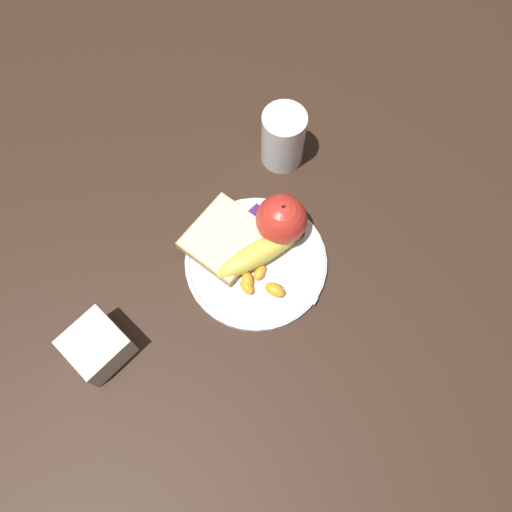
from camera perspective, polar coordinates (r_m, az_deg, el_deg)
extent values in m
plane|color=#332116|center=(0.82, 0.00, -0.84)|extent=(3.00, 3.00, 0.00)
cylinder|color=silver|center=(0.81, 0.00, -0.69)|extent=(0.23, 0.23, 0.01)
torus|color=silver|center=(0.81, 0.00, -0.53)|extent=(0.23, 0.23, 0.01)
cylinder|color=silver|center=(0.87, 3.11, 13.31)|extent=(0.07, 0.07, 0.11)
cylinder|color=orange|center=(0.88, 3.08, 12.98)|extent=(0.07, 0.07, 0.09)
sphere|color=red|center=(0.79, 2.93, 4.19)|extent=(0.08, 0.08, 0.08)
cylinder|color=brown|center=(0.75, 3.10, 5.72)|extent=(0.00, 0.00, 0.01)
ellipsoid|color=#E0CC4C|center=(0.79, 0.57, 0.17)|extent=(0.16, 0.08, 0.04)
sphere|color=#473319|center=(0.81, 4.86, 2.55)|extent=(0.02, 0.02, 0.02)
cube|color=tan|center=(0.81, -3.48, 2.01)|extent=(0.13, 0.13, 0.02)
cube|color=beige|center=(0.81, -3.48, 2.01)|extent=(0.13, 0.12, 0.02)
cube|color=silver|center=(0.80, 2.47, -2.79)|extent=(0.04, 0.14, 0.00)
cube|color=silver|center=(0.82, -3.55, 0.74)|extent=(0.04, 0.06, 0.00)
cube|color=silver|center=(0.83, -0.09, 4.00)|extent=(0.04, 0.03, 0.02)
cube|color=#4C1E60|center=(0.82, -0.09, 4.33)|extent=(0.04, 0.04, 0.00)
ellipsoid|color=orange|center=(0.79, -0.99, -2.74)|extent=(0.03, 0.03, 0.02)
ellipsoid|color=orange|center=(0.79, -1.06, -3.54)|extent=(0.02, 0.03, 0.02)
ellipsoid|color=orange|center=(0.80, -0.64, -0.56)|extent=(0.03, 0.03, 0.02)
ellipsoid|color=orange|center=(0.78, 2.16, -3.88)|extent=(0.03, 0.04, 0.02)
ellipsoid|color=orange|center=(0.79, -2.62, -1.75)|extent=(0.03, 0.02, 0.02)
ellipsoid|color=orange|center=(0.79, 0.45, -1.91)|extent=(0.03, 0.02, 0.02)
cube|color=silver|center=(0.79, -17.68, -9.79)|extent=(0.08, 0.08, 0.06)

